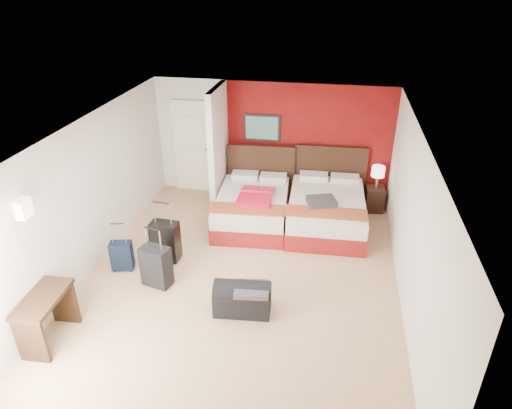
% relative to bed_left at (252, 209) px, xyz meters
% --- Properties ---
extents(ground, '(6.50, 6.50, 0.00)m').
position_rel_bed_left_xyz_m(ground, '(0.17, -1.93, -0.29)').
color(ground, '#D9B186').
rests_on(ground, ground).
extents(room_walls, '(5.02, 6.52, 2.50)m').
position_rel_bed_left_xyz_m(room_walls, '(-1.23, -0.52, 0.96)').
color(room_walls, silver).
rests_on(room_walls, ground).
extents(red_accent_panel, '(3.50, 0.04, 2.50)m').
position_rel_bed_left_xyz_m(red_accent_panel, '(0.92, 1.30, 0.96)').
color(red_accent_panel, maroon).
rests_on(red_accent_panel, ground).
extents(partition_wall, '(0.12, 1.20, 2.50)m').
position_rel_bed_left_xyz_m(partition_wall, '(-0.83, 0.68, 0.96)').
color(partition_wall, silver).
rests_on(partition_wall, ground).
extents(entry_door, '(0.82, 0.06, 2.05)m').
position_rel_bed_left_xyz_m(entry_door, '(-1.58, 1.27, 0.73)').
color(entry_door, silver).
rests_on(entry_door, ground).
extents(bed_left, '(1.49, 2.03, 0.58)m').
position_rel_bed_left_xyz_m(bed_left, '(0.00, 0.00, 0.00)').
color(bed_left, white).
rests_on(bed_left, ground).
extents(bed_right, '(1.51, 2.11, 0.62)m').
position_rel_bed_left_xyz_m(bed_right, '(1.44, 0.09, 0.02)').
color(bed_right, silver).
rests_on(bed_right, ground).
extents(red_suitcase_open, '(0.64, 0.88, 0.11)m').
position_rel_bed_left_xyz_m(red_suitcase_open, '(0.10, -0.10, 0.35)').
color(red_suitcase_open, red).
rests_on(red_suitcase_open, bed_left).
extents(jacket_bundle, '(0.60, 0.54, 0.12)m').
position_rel_bed_left_xyz_m(jacket_bundle, '(1.34, -0.21, 0.39)').
color(jacket_bundle, '#37363B').
rests_on(jacket_bundle, bed_right).
extents(nightstand, '(0.40, 0.40, 0.51)m').
position_rel_bed_left_xyz_m(nightstand, '(2.41, 0.94, -0.03)').
color(nightstand, black).
rests_on(nightstand, ground).
extents(table_lamp, '(0.27, 0.27, 0.47)m').
position_rel_bed_left_xyz_m(table_lamp, '(2.41, 0.94, 0.46)').
color(table_lamp, white).
rests_on(table_lamp, nightstand).
extents(suitcase_black, '(0.48, 0.31, 0.70)m').
position_rel_bed_left_xyz_m(suitcase_black, '(-1.22, -1.56, 0.06)').
color(suitcase_black, black).
rests_on(suitcase_black, ground).
extents(suitcase_charcoal, '(0.50, 0.38, 0.66)m').
position_rel_bed_left_xyz_m(suitcase_charcoal, '(-1.11, -2.27, 0.04)').
color(suitcase_charcoal, black).
rests_on(suitcase_charcoal, ground).
extents(suitcase_navy, '(0.39, 0.29, 0.49)m').
position_rel_bed_left_xyz_m(suitcase_navy, '(-1.84, -1.97, -0.05)').
color(suitcase_navy, black).
rests_on(suitcase_navy, ground).
extents(duffel_bag, '(0.86, 0.51, 0.42)m').
position_rel_bed_left_xyz_m(duffel_bag, '(0.35, -2.63, -0.08)').
color(duffel_bag, black).
rests_on(duffel_bag, ground).
extents(jacket_draped, '(0.53, 0.46, 0.07)m').
position_rel_bed_left_xyz_m(jacket_draped, '(0.50, -2.68, 0.16)').
color(jacket_draped, '#39383E').
rests_on(jacket_draped, duffel_bag).
extents(desk, '(0.49, 0.91, 0.74)m').
position_rel_bed_left_xyz_m(desk, '(-2.08, -3.68, 0.08)').
color(desk, black).
rests_on(desk, ground).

